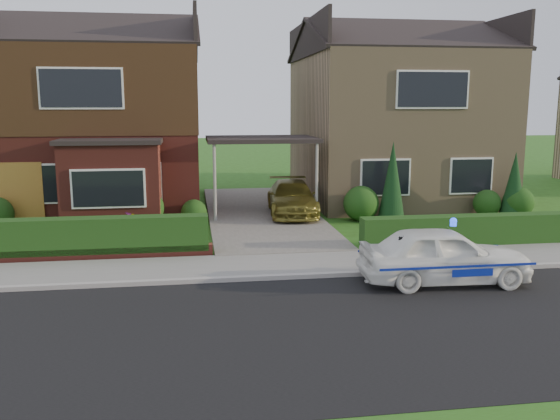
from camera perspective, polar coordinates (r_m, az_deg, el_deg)
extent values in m
plane|color=#264F15|center=(10.74, 5.24, -11.29)|extent=(120.00, 120.00, 0.00)
cube|color=black|center=(10.74, 5.24, -11.29)|extent=(60.00, 6.00, 0.02)
cube|color=#9E9993|center=(13.54, 2.18, -6.40)|extent=(60.00, 0.16, 0.12)
cube|color=slate|center=(14.53, 1.42, -5.27)|extent=(60.00, 2.00, 0.10)
cube|color=#666059|center=(21.19, -1.78, -0.32)|extent=(3.80, 12.00, 0.12)
cube|color=maroon|center=(23.96, -16.72, 7.32)|extent=(7.20, 8.00, 5.80)
cube|color=white|center=(20.45, -22.48, 2.33)|extent=(1.80, 0.08, 1.30)
cube|color=white|center=(19.92, -13.60, 2.63)|extent=(1.60, 0.08, 1.30)
cube|color=white|center=(19.97, -18.58, 11.04)|extent=(2.60, 0.08, 1.30)
cube|color=black|center=(23.94, -16.90, 10.78)|extent=(7.26, 8.06, 2.90)
cube|color=maroon|center=(19.33, -15.89, 2.15)|extent=(3.00, 1.40, 2.70)
cube|color=black|center=(19.20, -16.10, 6.35)|extent=(3.20, 1.60, 0.14)
cube|color=#9C815F|center=(25.10, 10.74, 7.68)|extent=(7.20, 8.00, 5.80)
cube|color=white|center=(20.92, 10.10, 3.11)|extent=(1.80, 0.08, 1.30)
cube|color=white|center=(22.13, 17.91, 3.15)|extent=(1.60, 0.08, 1.30)
cube|color=white|center=(21.33, 14.47, 11.16)|extent=(2.60, 0.08, 1.30)
cube|color=black|center=(20.87, -1.82, 6.83)|extent=(3.80, 3.00, 0.14)
cylinder|color=gray|center=(19.48, -6.30, 2.54)|extent=(0.10, 0.10, 2.70)
cylinder|color=gray|center=(19.90, 3.54, 2.74)|extent=(0.10, 0.10, 2.70)
cube|color=brown|center=(20.70, -24.75, 1.27)|extent=(2.20, 0.10, 2.10)
cube|color=maroon|center=(15.82, -20.61, -4.16)|extent=(7.70, 0.25, 0.36)
cube|color=#143912|center=(16.01, -20.46, -4.65)|extent=(7.50, 0.55, 0.90)
cube|color=#143912|center=(17.59, 19.67, -3.30)|extent=(7.50, 0.55, 0.80)
sphere|color=#143912|center=(19.34, -13.04, 0.21)|extent=(1.32, 1.32, 1.32)
sphere|color=#143912|center=(19.61, -8.29, -0.20)|extent=(0.84, 0.84, 0.84)
sphere|color=#143912|center=(20.18, 7.81, 0.62)|extent=(1.20, 1.20, 1.20)
sphere|color=#143912|center=(22.02, 19.30, 0.62)|extent=(0.96, 0.96, 0.96)
sphere|color=#143912|center=(22.23, 21.95, 0.70)|extent=(1.08, 1.08, 1.08)
cone|color=black|center=(20.19, 10.74, 2.55)|extent=(0.90, 0.90, 2.60)
cone|color=black|center=(22.05, 21.60, 2.12)|extent=(0.90, 0.90, 2.20)
imported|color=white|center=(13.53, 15.50, -4.27)|extent=(1.66, 3.78, 1.27)
sphere|color=#193FF2|center=(13.45, 16.37, -1.28)|extent=(0.17, 0.17, 0.17)
cube|color=navy|center=(12.88, 16.84, -5.29)|extent=(3.42, 0.02, 0.05)
cube|color=navy|center=(14.21, 14.27, -3.73)|extent=(3.42, 0.01, 0.05)
ellipsoid|color=black|center=(12.99, 11.53, -3.50)|extent=(0.22, 0.17, 0.21)
sphere|color=white|center=(12.94, 11.68, -3.60)|extent=(0.11, 0.11, 0.11)
sphere|color=black|center=(12.95, 11.66, -2.91)|extent=(0.13, 0.13, 0.13)
cone|color=black|center=(12.93, 11.47, -2.63)|extent=(0.04, 0.04, 0.05)
cone|color=black|center=(12.96, 11.84, -2.62)|extent=(0.04, 0.04, 0.05)
imported|color=olive|center=(20.65, 1.16, 1.19)|extent=(1.91, 4.06, 1.14)
imported|color=gray|center=(17.49, -13.26, -1.82)|extent=(0.43, 0.34, 0.73)
imported|color=gray|center=(17.10, -18.12, -2.16)|extent=(0.59, 0.57, 0.83)
imported|color=gray|center=(17.53, -14.05, -1.63)|extent=(0.49, 0.49, 0.85)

